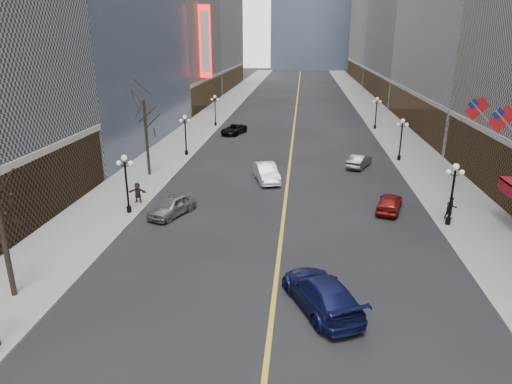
% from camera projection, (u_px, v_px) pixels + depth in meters
% --- Properties ---
extents(sidewalk_east, '(6.00, 230.00, 0.15)m').
position_uv_depth(sidewalk_east, '(386.00, 124.00, 70.16)').
color(sidewalk_east, gray).
rests_on(sidewalk_east, ground).
extents(sidewalk_west, '(6.00, 230.00, 0.15)m').
position_uv_depth(sidewalk_west, '(207.00, 121.00, 72.82)').
color(sidewalk_west, gray).
rests_on(sidewalk_west, ground).
extents(lane_line, '(0.25, 200.00, 0.02)m').
position_uv_depth(lane_line, '(296.00, 113.00, 80.92)').
color(lane_line, gold).
rests_on(lane_line, ground).
extents(streetlamp_east_1, '(1.26, 0.44, 4.52)m').
position_uv_depth(streetlamp_east_1, '(453.00, 188.00, 31.80)').
color(streetlamp_east_1, black).
rests_on(streetlamp_east_1, sidewalk_east).
extents(streetlamp_east_2, '(1.26, 0.44, 4.52)m').
position_uv_depth(streetlamp_east_2, '(401.00, 135.00, 48.74)').
color(streetlamp_east_2, black).
rests_on(streetlamp_east_2, sidewalk_east).
extents(streetlamp_east_3, '(1.26, 0.44, 4.52)m').
position_uv_depth(streetlamp_east_3, '(376.00, 110.00, 65.68)').
color(streetlamp_east_3, black).
rests_on(streetlamp_east_3, sidewalk_east).
extents(streetlamp_west_1, '(1.26, 0.44, 4.52)m').
position_uv_depth(streetlamp_west_1, '(126.00, 178.00, 34.04)').
color(streetlamp_west_1, black).
rests_on(streetlamp_west_1, sidewalk_west).
extents(streetlamp_west_2, '(1.26, 0.44, 4.52)m').
position_uv_depth(streetlamp_west_2, '(185.00, 131.00, 50.99)').
color(streetlamp_west_2, black).
rests_on(streetlamp_west_2, sidewalk_west).
extents(streetlamp_west_3, '(1.26, 0.44, 4.52)m').
position_uv_depth(streetlamp_west_3, '(215.00, 107.00, 67.93)').
color(streetlamp_west_3, black).
rests_on(streetlamp_west_3, sidewalk_west).
extents(flag_4, '(2.87, 0.12, 2.87)m').
position_uv_depth(flag_4, '(505.00, 121.00, 31.93)').
color(flag_4, '#B2B2B7').
rests_on(flag_4, ground).
extents(flag_5, '(2.87, 0.12, 2.87)m').
position_uv_depth(flag_5, '(479.00, 110.00, 36.63)').
color(flag_5, '#B2B2B7').
rests_on(flag_5, ground).
extents(theatre_marquee, '(2.00, 0.55, 12.00)m').
position_uv_depth(theatre_marquee, '(205.00, 42.00, 78.55)').
color(theatre_marquee, red).
rests_on(theatre_marquee, ground).
extents(tree_west_far, '(3.60, 3.60, 7.92)m').
position_uv_depth(tree_west_far, '(145.00, 112.00, 42.54)').
color(tree_west_far, '#2D231C').
rests_on(tree_west_far, sidewalk_west).
extents(car_nb_near, '(3.37, 4.82, 1.52)m').
position_uv_depth(car_nb_near, '(172.00, 206.00, 34.55)').
color(car_nb_near, '#919398').
rests_on(car_nb_near, ground).
extents(car_nb_mid, '(3.06, 5.31, 1.66)m').
position_uv_depth(car_nb_mid, '(266.00, 173.00, 42.69)').
color(car_nb_mid, white).
rests_on(car_nb_mid, ground).
extents(car_nb_far, '(3.60, 5.31, 1.35)m').
position_uv_depth(car_nb_far, '(234.00, 129.00, 63.28)').
color(car_nb_far, black).
rests_on(car_nb_far, ground).
extents(car_sb_near, '(4.61, 6.32, 1.70)m').
position_uv_depth(car_sb_near, '(321.00, 293.00, 22.65)').
color(car_sb_near, '#131747').
rests_on(car_sb_near, ground).
extents(car_sb_mid, '(2.83, 4.54, 1.44)m').
position_uv_depth(car_sb_mid, '(390.00, 202.00, 35.37)').
color(car_sb_mid, maroon).
rests_on(car_sb_mid, ground).
extents(car_sb_far, '(3.08, 4.46, 1.39)m').
position_uv_depth(car_sb_far, '(359.00, 161.00, 47.25)').
color(car_sb_far, '#484E4F').
rests_on(car_sb_far, ground).
extents(ped_east_walk, '(0.87, 0.51, 1.74)m').
position_uv_depth(ped_east_walk, '(451.00, 208.00, 33.33)').
color(ped_east_walk, black).
rests_on(ped_east_walk, sidewalk_east).
extents(ped_west_far, '(1.59, 0.54, 1.69)m').
position_uv_depth(ped_west_far, '(138.00, 192.00, 36.74)').
color(ped_west_far, '#32231C').
rests_on(ped_west_far, sidewalk_west).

